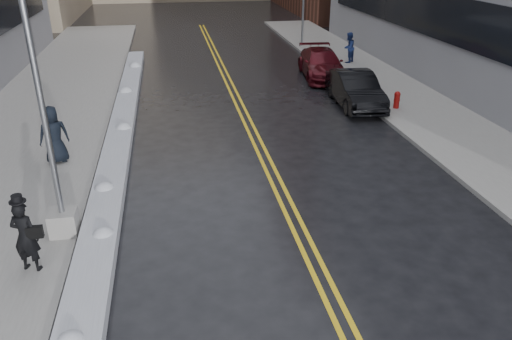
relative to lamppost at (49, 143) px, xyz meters
name	(u,v)px	position (x,y,z in m)	size (l,w,h in m)	color
ground	(206,272)	(3.30, -2.00, -2.53)	(160.00, 160.00, 0.00)	black
sidewalk_west	(35,130)	(-2.45, 8.00, -2.46)	(5.50, 50.00, 0.15)	gray
sidewalk_east	(417,108)	(13.30, 8.00, -2.46)	(4.00, 50.00, 0.15)	gray
lane_line_left	(243,120)	(5.65, 8.00, -2.53)	(0.12, 50.00, 0.01)	gold
lane_line_right	(250,120)	(5.95, 8.00, -2.53)	(0.12, 50.00, 0.01)	gold
snow_ridge	(119,141)	(0.85, 6.00, -2.36)	(0.90, 30.00, 0.34)	#B7BAC1
lamppost	(49,143)	(0.00, 0.00, 0.00)	(0.65, 0.65, 7.62)	gray
fire_hydrant	(397,99)	(12.30, 8.00, -1.98)	(0.26, 0.26, 0.73)	maroon
pedestrian_fedora	(25,236)	(-0.47, -1.42, -1.55)	(0.61, 0.40, 1.67)	black
pedestrian_c	(54,135)	(-0.96, 4.55, -1.45)	(0.92, 0.60, 1.88)	black
pedestrian_east	(349,48)	(13.17, 16.66, -1.52)	(0.84, 0.65, 1.72)	navy
car_black	(355,89)	(10.80, 9.04, -1.78)	(1.59, 4.55, 1.50)	black
car_maroon	(322,64)	(10.80, 14.10, -1.81)	(2.02, 4.98, 1.45)	#480B12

